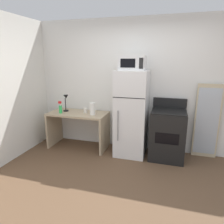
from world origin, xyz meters
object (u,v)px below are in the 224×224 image
Objects in this scene: spray_bottle at (60,108)px; oven_range at (167,134)px; desk at (78,123)px; paper_towel_roll at (92,109)px; desk_lamp at (66,100)px; coffee_mug at (85,111)px; microwave at (133,63)px; refrigerator at (132,114)px; leaning_mirror at (207,122)px.

oven_range reaches higher than spray_bottle.
desk is 5.02× the size of paper_towel_roll.
desk_lamp is 0.48m from coffee_mug.
oven_range is (1.65, -0.03, -0.33)m from coffee_mug.
desk_lamp is 0.32× the size of oven_range.
coffee_mug is (-0.19, 0.09, -0.07)m from paper_towel_roll.
desk is at bearing -168.80° from coffee_mug.
paper_towel_roll is at bearing -177.07° from microwave.
microwave reaches higher than desk_lamp.
desk_lamp is at bearing 173.80° from desk.
oven_range is (1.46, 0.07, -0.40)m from paper_towel_roll.
coffee_mug is 0.06× the size of refrigerator.
desk is at bearing -174.05° from leaning_mirror.
desk_lamp is 1.47× the size of paper_towel_roll.
desk_lamp is 2.16m from oven_range.
desk_lamp is at bearing 178.76° from refrigerator.
desk_lamp reaches higher than desk.
paper_towel_roll is 0.78m from refrigerator.
leaning_mirror reaches higher than coffee_mug.
microwave is 0.42× the size of oven_range.
refrigerator reaches higher than paper_towel_roll.
desk is 1.81m from oven_range.
paper_towel_roll is 0.22× the size of oven_range.
microwave is 1.76m from leaning_mirror.
coffee_mug reaches higher than desk.
microwave reaches higher than spray_bottle.
leaning_mirror is at bearing 4.72° from desk_lamp.
microwave reaches higher than coffee_mug.
desk_lamp is at bearing 76.34° from spray_bottle.
spray_bottle is 0.18× the size of leaning_mirror.
spray_bottle is 2.17m from oven_range.
paper_towel_roll is 0.15× the size of refrigerator.
refrigerator reaches higher than desk.
leaning_mirror is (0.69, 0.26, 0.23)m from oven_range.
refrigerator reaches higher than spray_bottle.
spray_bottle is 2.85m from leaning_mirror.
leaning_mirror is at bearing 5.95° from desk.
desk_lamp is 0.22m from spray_bottle.
refrigerator is (1.45, 0.14, -0.03)m from spray_bottle.
paper_towel_roll is 0.17× the size of leaning_mirror.
oven_range is at bearing -0.70° from desk_lamp.
refrigerator is (1.12, 0.00, 0.29)m from desk.
paper_towel_roll is 2.53× the size of coffee_mug.
microwave is at bearing -1.07° from desk.
desk is 0.74× the size of refrigerator.
desk_lamp reaches higher than oven_range.
oven_range is at bearing -159.63° from leaning_mirror.
microwave is at bearing -168.43° from leaning_mirror.
desk_lamp reaches higher than coffee_mug.
paper_towel_roll reaches higher than coffee_mug.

